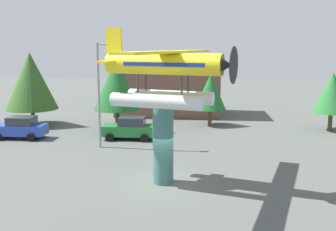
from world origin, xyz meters
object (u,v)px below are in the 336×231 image
object	(u,v)px
tree_east	(117,84)
storefront_building	(169,84)
display_pedestal	(163,145)
car_mid_green	(130,128)
tree_center_back	(210,92)
car_near_blue	(20,128)
tree_far_east	(332,93)
tree_west	(31,81)
streetlight_primary	(101,87)
floatplane_monument	(165,73)

from	to	relation	value
tree_east	storefront_building	bearing A→B (deg)	68.97
display_pedestal	car_mid_green	xyz separation A→B (m)	(-3.60, 9.78, -1.21)
tree_center_back	car_near_blue	bearing A→B (deg)	-156.05
tree_far_east	car_near_blue	bearing A→B (deg)	-168.32
car_mid_green	tree_east	bearing A→B (deg)	-60.77
display_pedestal	tree_center_back	xyz separation A→B (m)	(2.75, 15.95, 1.01)
storefront_building	tree_west	world-z (taller)	tree_west
car_mid_green	tree_center_back	world-z (taller)	tree_center_back
display_pedestal	tree_west	distance (m)	19.99
car_near_blue	tree_center_back	xyz separation A→B (m)	(15.06, 6.69, 2.22)
streetlight_primary	storefront_building	distance (m)	15.33
tree_east	display_pedestal	bearing A→B (deg)	-67.65
car_mid_green	tree_center_back	distance (m)	9.13
floatplane_monument	tree_center_back	distance (m)	16.43
car_near_blue	car_mid_green	world-z (taller)	same
storefront_building	tree_west	bearing A→B (deg)	-148.16
display_pedestal	tree_far_east	xyz separation A→B (m)	(13.09, 14.51, 1.21)
streetlight_primary	tree_west	bearing A→B (deg)	138.60
floatplane_monument	car_near_blue	distance (m)	16.30
car_mid_green	floatplane_monument	bearing A→B (deg)	110.79
tree_center_back	tree_far_east	distance (m)	10.44
car_near_blue	tree_west	size ratio (longest dim) A/B	0.63
tree_east	tree_far_east	bearing A→B (deg)	5.97
car_near_blue	storefront_building	bearing A→B (deg)	-130.14
car_mid_green	car_near_blue	bearing A→B (deg)	3.41
storefront_building	car_mid_green	bearing A→B (deg)	-99.46
streetlight_primary	floatplane_monument	bearing A→B (deg)	-53.95
tree_east	tree_far_east	world-z (taller)	tree_east
floatplane_monument	streetlight_primary	bearing A→B (deg)	142.66
car_near_blue	streetlight_primary	distance (m)	8.29
tree_center_back	floatplane_monument	bearing A→B (deg)	-99.33
display_pedestal	streetlight_primary	world-z (taller)	streetlight_primary
tree_east	car_near_blue	bearing A→B (deg)	-154.90
car_near_blue	tree_west	world-z (taller)	tree_west
floatplane_monument	car_near_blue	xyz separation A→B (m)	(-12.43, 9.30, -4.97)
display_pedestal	tree_center_back	world-z (taller)	tree_center_back
car_near_blue	tree_west	bearing A→B (deg)	-76.98
display_pedestal	streetlight_primary	xyz separation A→B (m)	(-5.09, 7.12, 2.26)
display_pedestal	tree_east	size ratio (longest dim) A/B	0.66
car_near_blue	tree_east	size ratio (longest dim) A/B	0.67
tree_east	tree_far_east	xyz separation A→B (m)	(18.27, 1.91, -0.79)
tree_east	tree_far_east	size ratio (longest dim) A/B	1.24
storefront_building	tree_east	xyz separation A→B (m)	(-3.61, -9.40, 0.89)
floatplane_monument	tree_west	distance (m)	20.07
storefront_building	floatplane_monument	bearing A→B (deg)	-85.61
display_pedestal	storefront_building	xyz separation A→B (m)	(-1.57, 22.00, 1.11)
streetlight_primary	tree_far_east	size ratio (longest dim) A/B	1.47
tree_far_east	storefront_building	bearing A→B (deg)	152.93
floatplane_monument	tree_center_back	size ratio (longest dim) A/B	2.18
streetlight_primary	tree_east	world-z (taller)	streetlight_primary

